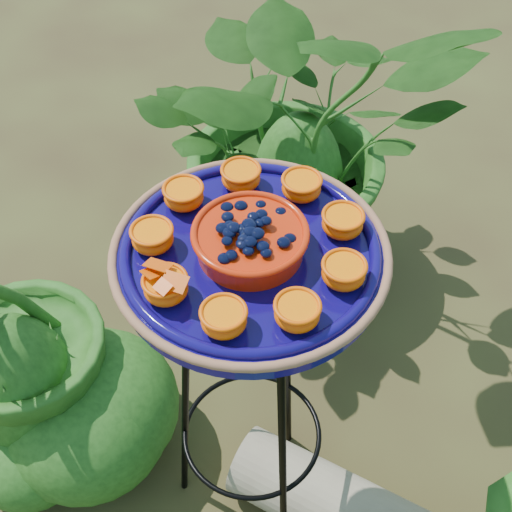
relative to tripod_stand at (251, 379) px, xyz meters
name	(u,v)px	position (x,y,z in m)	size (l,w,h in m)	color
tripod_stand	(251,379)	(0.00, 0.00, 0.00)	(0.40, 0.40, 0.89)	black
feeder_dish	(250,252)	(0.00, 0.00, 0.39)	(0.56, 0.56, 0.11)	#0D0754
driftwood_log	(338,507)	(0.20, 0.11, -0.45)	(0.18, 0.18, 0.53)	gray
shrub_back_left	(300,132)	(-0.58, 0.65, -0.04)	(0.90, 0.78, 1.00)	#1B4512
shrub_front_left	(3,343)	(-0.48, -0.35, -0.09)	(0.50, 0.40, 0.91)	#1B4512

